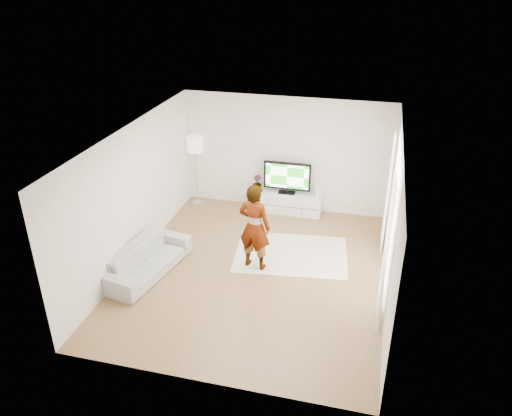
% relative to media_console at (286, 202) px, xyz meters
% --- Properties ---
extents(floor, '(6.00, 6.00, 0.00)m').
position_rel_media_console_xyz_m(floor, '(-0.08, -2.76, -0.24)').
color(floor, '#B0824F').
rests_on(floor, ground).
extents(ceiling, '(6.00, 6.00, 0.00)m').
position_rel_media_console_xyz_m(ceiling, '(-0.08, -2.76, 2.56)').
color(ceiling, white).
rests_on(ceiling, wall_back).
extents(wall_left, '(0.02, 6.00, 2.80)m').
position_rel_media_console_xyz_m(wall_left, '(-2.58, -2.76, 1.16)').
color(wall_left, white).
rests_on(wall_left, floor).
extents(wall_right, '(0.02, 6.00, 2.80)m').
position_rel_media_console_xyz_m(wall_right, '(2.42, -2.76, 1.16)').
color(wall_right, white).
rests_on(wall_right, floor).
extents(wall_back, '(5.00, 0.02, 2.80)m').
position_rel_media_console_xyz_m(wall_back, '(-0.08, 0.24, 1.16)').
color(wall_back, white).
rests_on(wall_back, floor).
extents(wall_front, '(5.00, 0.02, 2.80)m').
position_rel_media_console_xyz_m(wall_front, '(-0.08, -5.76, 1.16)').
color(wall_front, white).
rests_on(wall_front, floor).
extents(window, '(0.01, 2.60, 2.50)m').
position_rel_media_console_xyz_m(window, '(2.40, -2.46, 1.21)').
color(window, white).
rests_on(window, wall_right).
extents(curtain_near, '(0.04, 0.70, 2.60)m').
position_rel_media_console_xyz_m(curtain_near, '(2.32, -3.76, 1.11)').
color(curtain_near, white).
rests_on(curtain_near, floor).
extents(curtain_far, '(0.04, 0.70, 2.60)m').
position_rel_media_console_xyz_m(curtain_far, '(2.32, -1.16, 1.11)').
color(curtain_far, white).
rests_on(curtain_far, floor).
extents(media_console, '(1.73, 0.49, 0.49)m').
position_rel_media_console_xyz_m(media_console, '(0.00, 0.00, 0.00)').
color(media_console, silver).
rests_on(media_console, floor).
extents(television, '(1.14, 0.22, 0.79)m').
position_rel_media_console_xyz_m(television, '(0.00, 0.03, 0.67)').
color(television, black).
rests_on(television, media_console).
extents(game_console, '(0.07, 0.18, 0.23)m').
position_rel_media_console_xyz_m(game_console, '(0.75, -0.00, 0.36)').
color(game_console, white).
rests_on(game_console, media_console).
extents(potted_plant, '(0.27, 0.27, 0.40)m').
position_rel_media_console_xyz_m(potted_plant, '(-0.73, 0.00, 0.44)').
color(potted_plant, '#3F7238').
rests_on(potted_plant, media_console).
extents(rug, '(2.52, 1.95, 0.01)m').
position_rel_media_console_xyz_m(rug, '(0.49, -1.95, -0.24)').
color(rug, '#F3E5CF').
rests_on(rug, floor).
extents(player, '(0.73, 0.55, 1.80)m').
position_rel_media_console_xyz_m(player, '(-0.14, -2.58, 0.67)').
color(player, '#334772').
rests_on(player, rug).
extents(sofa, '(1.16, 2.15, 0.60)m').
position_rel_media_console_xyz_m(sofa, '(-2.14, -3.32, 0.05)').
color(sofa, '#B2B2AD').
rests_on(sofa, floor).
extents(floor_lamp, '(0.39, 0.39, 1.76)m').
position_rel_media_console_xyz_m(floor_lamp, '(-2.28, -0.06, 1.25)').
color(floor_lamp, silver).
rests_on(floor_lamp, floor).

